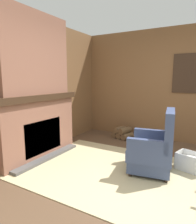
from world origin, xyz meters
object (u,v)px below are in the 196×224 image
Objects in this scene: oil_lamp_vase at (13,91)px; storage_case at (58,88)px; decorative_plate_on_mantel at (37,87)px; armchair at (154,150)px; laundry_basket at (192,162)px; firewood_stack at (122,133)px.

oil_lamp_vase is 0.94× the size of storage_case.
oil_lamp_vase is 0.56m from decorative_plate_on_mantel.
armchair is 1.98× the size of laundry_basket.
decorative_plate_on_mantel is (-0.02, -0.56, 0.05)m from storage_case.
laundry_basket reaches higher than firewood_stack.
storage_case is (-0.98, -1.26, 1.15)m from firewood_stack.
decorative_plate_on_mantel is at bearing -165.81° from laundry_basket.
oil_lamp_vase is at bearing -155.18° from laundry_basket.
decorative_plate_on_mantel reaches higher than laundry_basket.
laundry_basket is at bearing 2.51° from storage_case.
firewood_stack is 2.04m from laundry_basket.
oil_lamp_vase is (-2.14, -0.88, 0.93)m from armchair.
decorative_plate_on_mantel reaches higher than oil_lamp_vase.
armchair is at bearing 8.60° from decorative_plate_on_mantel.
storage_case is (-2.67, -0.12, 1.14)m from laundry_basket.
laundry_basket is 3.16m from oil_lamp_vase.
armchair is 4.11× the size of oil_lamp_vase.
storage_case reaches higher than firewood_stack.
laundry_basket is 1.88× the size of decorative_plate_on_mantel.
storage_case is at bearing 87.96° from decorative_plate_on_mantel.
firewood_stack is 1.03× the size of laundry_basket.
armchair is 1.91m from firewood_stack.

